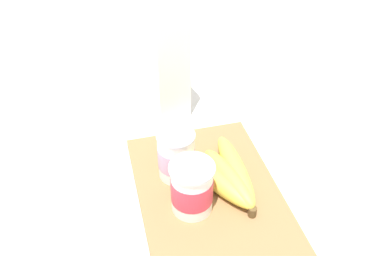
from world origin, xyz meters
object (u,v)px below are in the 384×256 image
(cereal_box, at_px, (155,45))
(banana_bunch, at_px, (226,175))
(cutting_board, at_px, (209,195))
(yogurt_cup_back, at_px, (176,155))
(yogurt_cup_front, at_px, (192,188))

(cereal_box, distance_m, banana_bunch, 0.35)
(cutting_board, height_order, banana_bunch, banana_bunch)
(cutting_board, bearing_deg, banana_bunch, -70.24)
(cereal_box, xyz_separation_m, yogurt_cup_back, (-0.28, 0.02, -0.07))
(cutting_board, xyz_separation_m, yogurt_cup_back, (0.06, 0.04, 0.06))
(cutting_board, xyz_separation_m, cereal_box, (0.34, 0.03, 0.13))
(cutting_board, relative_size, banana_bunch, 1.82)
(yogurt_cup_front, relative_size, banana_bunch, 0.49)
(cutting_board, height_order, yogurt_cup_back, yogurt_cup_back)
(cutting_board, bearing_deg, yogurt_cup_back, 38.25)
(cutting_board, distance_m, yogurt_cup_back, 0.09)
(cereal_box, xyz_separation_m, banana_bunch, (-0.33, -0.06, -0.10))
(yogurt_cup_front, height_order, banana_bunch, yogurt_cup_front)
(cereal_box, relative_size, banana_bunch, 1.42)
(cutting_board, xyz_separation_m, yogurt_cup_front, (-0.03, 0.04, 0.06))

